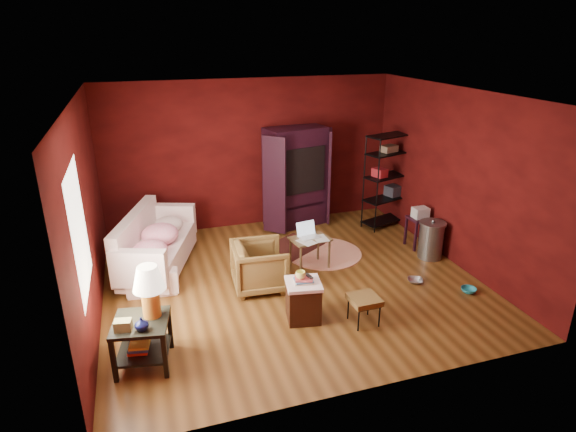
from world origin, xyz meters
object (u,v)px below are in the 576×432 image
Objects in this scene: hamper at (303,300)px; wire_shelving at (387,177)px; sofa at (154,248)px; side_table at (145,307)px; armchair at (260,264)px; tv_armoire at (296,176)px; laptop_desk at (310,241)px.

hamper is 0.35× the size of wire_shelving.
sofa is 2.39m from side_table.
armchair reaches higher than hamper.
tv_armoire is at bearing 49.73° from side_table.
tv_armoire reaches higher than wire_shelving.
wire_shelving is (2.96, 1.66, 0.60)m from armchair.
side_table is at bearing -178.48° from sofa.
hamper is (1.97, 0.28, -0.43)m from side_table.
tv_armoire reaches higher than sofa.
tv_armoire is at bearing 68.15° from laptop_desk.
sofa is at bearing -170.12° from tv_armoire.
sofa is 4.48m from wire_shelving.
side_table is 1.61× the size of laptop_desk.
armchair is at bearing -120.95° from sofa.
laptop_desk is (2.57, 1.66, -0.26)m from side_table.
wire_shelving is at bearing 45.19° from hamper.
wire_shelving reaches higher than laptop_desk.
armchair is 1.04m from hamper.
hamper is 3.79m from wire_shelving.
side_table is (-1.64, -1.26, 0.33)m from armchair.
wire_shelving reaches higher than armchair.
hamper is at bearing -133.12° from sofa.
armchair is at bearing -132.96° from tv_armoire.
side_table is (-0.20, -2.35, 0.35)m from sofa.
side_table is 5.45m from wire_shelving.
hamper is 0.85× the size of laptop_desk.
armchair is 0.41× the size of tv_armoire.
side_table is 2.04m from hamper.
wire_shelving reaches higher than sofa.
sofa is at bearing 85.22° from side_table.
tv_armoire is (0.38, 1.83, 0.54)m from laptop_desk.
laptop_desk is at bearing -114.30° from tv_armoire.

